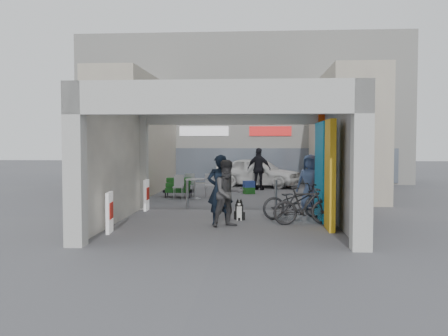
# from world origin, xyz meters

# --- Properties ---
(ground) EXTENTS (90.00, 90.00, 0.00)m
(ground) POSITION_xyz_m (0.00, 0.00, 0.00)
(ground) COLOR #55555A
(ground) RESTS_ON ground
(arcade_canopy) EXTENTS (6.40, 6.45, 6.40)m
(arcade_canopy) POSITION_xyz_m (0.54, -0.82, 2.30)
(arcade_canopy) COLOR #B4B4B0
(arcade_canopy) RESTS_ON ground
(far_building) EXTENTS (18.00, 4.08, 8.00)m
(far_building) POSITION_xyz_m (-0.00, 13.99, 3.99)
(far_building) COLOR white
(far_building) RESTS_ON ground
(plaza_bldg_left) EXTENTS (2.00, 9.00, 5.00)m
(plaza_bldg_left) POSITION_xyz_m (-4.50, 7.50, 2.50)
(plaza_bldg_left) COLOR #B3AC94
(plaza_bldg_left) RESTS_ON ground
(plaza_bldg_right) EXTENTS (2.00, 9.00, 5.00)m
(plaza_bldg_right) POSITION_xyz_m (4.50, 7.50, 2.50)
(plaza_bldg_right) COLOR #B3AC94
(plaza_bldg_right) RESTS_ON ground
(bollard_left) EXTENTS (0.09, 0.09, 0.96)m
(bollard_left) POSITION_xyz_m (-1.50, 2.23, 0.48)
(bollard_left) COLOR gray
(bollard_left) RESTS_ON ground
(bollard_center) EXTENTS (0.09, 0.09, 0.87)m
(bollard_center) POSITION_xyz_m (-0.08, 2.38, 0.43)
(bollard_center) COLOR gray
(bollard_center) RESTS_ON ground
(bollard_right) EXTENTS (0.09, 0.09, 0.98)m
(bollard_right) POSITION_xyz_m (1.48, 2.46, 0.49)
(bollard_right) COLOR gray
(bollard_right) RESTS_ON ground
(advert_board_near) EXTENTS (0.15, 0.56, 1.00)m
(advert_board_near) POSITION_xyz_m (-2.75, -2.42, 0.51)
(advert_board_near) COLOR white
(advert_board_near) RESTS_ON ground
(advert_board_far) EXTENTS (0.11, 0.55, 1.00)m
(advert_board_far) POSITION_xyz_m (-2.75, 1.61, 0.51)
(advert_board_far) COLOR white
(advert_board_far) RESTS_ON ground
(cafe_set) EXTENTS (1.55, 1.25, 0.94)m
(cafe_set) POSITION_xyz_m (-1.72, 5.35, 0.33)
(cafe_set) COLOR #ABABB0
(cafe_set) RESTS_ON ground
(produce_stand) EXTENTS (1.17, 0.63, 0.77)m
(produce_stand) POSITION_xyz_m (-2.35, 5.58, 0.30)
(produce_stand) COLOR black
(produce_stand) RESTS_ON ground
(crate_stack) EXTENTS (0.54, 0.49, 0.56)m
(crate_stack) POSITION_xyz_m (0.48, 7.05, 0.28)
(crate_stack) COLOR #195618
(crate_stack) RESTS_ON ground
(border_collie) EXTENTS (0.23, 0.45, 0.62)m
(border_collie) POSITION_xyz_m (0.35, -0.21, 0.25)
(border_collie) COLOR black
(border_collie) RESTS_ON ground
(man_with_dog) EXTENTS (0.74, 0.53, 1.89)m
(man_with_dog) POSITION_xyz_m (-0.13, -1.04, 0.94)
(man_with_dog) COLOR black
(man_with_dog) RESTS_ON ground
(man_back_turned) EXTENTS (1.07, 1.00, 1.76)m
(man_back_turned) POSITION_xyz_m (0.10, -1.31, 0.88)
(man_back_turned) COLOR #39393C
(man_back_turned) RESTS_ON ground
(man_elderly) EXTENTS (1.05, 0.89, 1.82)m
(man_elderly) POSITION_xyz_m (2.60, 2.21, 0.91)
(man_elderly) COLOR #4F679A
(man_elderly) RESTS_ON ground
(man_crates) EXTENTS (1.24, 0.87, 1.96)m
(man_crates) POSITION_xyz_m (0.91, 8.82, 0.98)
(man_crates) COLOR black
(man_crates) RESTS_ON ground
(bicycle_front) EXTENTS (2.06, 1.30, 1.02)m
(bicycle_front) POSITION_xyz_m (1.93, 0.15, 0.51)
(bicycle_front) COLOR black
(bicycle_front) RESTS_ON ground
(bicycle_rear) EXTENTS (1.77, 0.81, 1.03)m
(bicycle_rear) POSITION_xyz_m (2.12, -0.87, 0.51)
(bicycle_rear) COLOR black
(bicycle_rear) RESTS_ON ground
(white_van) EXTENTS (4.61, 3.23, 1.46)m
(white_van) POSITION_xyz_m (0.86, 10.52, 0.73)
(white_van) COLOR silver
(white_van) RESTS_ON ground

